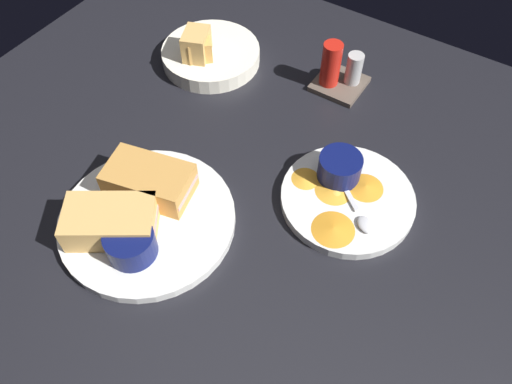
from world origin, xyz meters
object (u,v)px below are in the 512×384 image
object	(u,v)px
sandwich_half_far	(111,222)
plate_chips_companion	(347,199)
ramekin_dark_sauce	(130,243)
bread_basket_rear	(209,53)
spoon_by_gravy_ramekin	(361,218)
plate_sandwich_main	(148,220)
ramekin_light_gravy	(340,167)
spoon_by_dark_ramekin	(147,218)
sandwich_half_near	(149,181)
condiment_caddy	(339,72)

from	to	relation	value
sandwich_half_far	plate_chips_companion	size ratio (longest dim) A/B	0.71
ramekin_dark_sauce	bread_basket_rear	bearing A→B (deg)	111.79
sandwich_half_far	spoon_by_gravy_ramekin	bearing A→B (deg)	35.83
plate_sandwich_main	ramekin_light_gravy	distance (cm)	30.92
ramekin_dark_sauce	spoon_by_dark_ramekin	world-z (taller)	ramekin_dark_sauce
sandwich_half_near	plate_chips_companion	distance (cm)	30.99
bread_basket_rear	condiment_caddy	distance (cm)	25.56
plate_sandwich_main	ramekin_light_gravy	world-z (taller)	ramekin_light_gravy
plate_sandwich_main	condiment_caddy	size ratio (longest dim) A/B	2.82
spoon_by_gravy_ramekin	bread_basket_rear	xyz separation A→B (cm)	(-41.84, 18.71, 0.23)
sandwich_half_far	plate_chips_companion	xyz separation A→B (cm)	(26.39, 24.53, -3.20)
sandwich_half_near	spoon_by_dark_ramekin	bearing A→B (deg)	-56.48
ramekin_dark_sauce	plate_chips_companion	world-z (taller)	ramekin_dark_sauce
plate_sandwich_main	sandwich_half_far	xyz separation A→B (cm)	(-2.48, -4.45, 3.20)
ramekin_dark_sauce	spoon_by_gravy_ramekin	bearing A→B (deg)	42.08
plate_sandwich_main	plate_chips_companion	bearing A→B (deg)	40.01
sandwich_half_far	ramekin_light_gravy	size ratio (longest dim) A/B	2.20
plate_sandwich_main	ramekin_light_gravy	bearing A→B (deg)	47.57
sandwich_half_near	plate_chips_companion	world-z (taller)	sandwich_half_near
spoon_by_dark_ramekin	sandwich_half_near	bearing A→B (deg)	123.52
sandwich_half_near	bread_basket_rear	distance (cm)	33.68
plate_chips_companion	bread_basket_rear	distance (cm)	41.43
bread_basket_rear	plate_sandwich_main	bearing A→B (deg)	-68.22
plate_chips_companion	bread_basket_rear	world-z (taller)	bread_basket_rear
plate_sandwich_main	sandwich_half_far	world-z (taller)	sandwich_half_far
plate_chips_companion	plate_sandwich_main	bearing A→B (deg)	-139.99
ramekin_dark_sauce	condiment_caddy	distance (cm)	49.64
sandwich_half_far	ramekin_dark_sauce	bearing A→B (deg)	-13.65
bread_basket_rear	ramekin_light_gravy	bearing A→B (deg)	-20.60
sandwich_half_near	spoon_by_dark_ramekin	xyz separation A→B (cm)	(3.06, -4.61, -2.04)
sandwich_half_far	plate_sandwich_main	bearing A→B (deg)	60.88
sandwich_half_near	bread_basket_rear	xyz separation A→B (cm)	(-11.73, 31.52, -1.80)
sandwich_half_near	spoon_by_gravy_ramekin	xyz separation A→B (cm)	(30.11, 12.81, -2.04)
ramekin_dark_sauce	plate_chips_companion	xyz separation A→B (cm)	(21.66, 25.67, -3.07)
plate_chips_companion	spoon_by_gravy_ramekin	distance (cm)	4.74
spoon_by_dark_ramekin	plate_chips_companion	bearing A→B (deg)	40.87
spoon_by_gravy_ramekin	condiment_caddy	world-z (taller)	condiment_caddy
plate_sandwich_main	condiment_caddy	bearing A→B (deg)	76.96
bread_basket_rear	sandwich_half_far	bearing A→B (deg)	-73.62
sandwich_half_far	spoon_by_dark_ramekin	distance (cm)	5.52
spoon_by_gravy_ramekin	plate_chips_companion	bearing A→B (deg)	141.21
sandwich_half_far	bread_basket_rear	world-z (taller)	bread_basket_rear
condiment_caddy	plate_chips_companion	bearing A→B (deg)	-59.32
plate_sandwich_main	ramekin_dark_sauce	distance (cm)	6.77
spoon_by_dark_ramekin	sandwich_half_far	bearing A→B (deg)	-124.72
plate_chips_companion	bread_basket_rear	xyz separation A→B (cm)	(-38.26, 15.83, 1.40)
ramekin_light_gravy	bread_basket_rear	world-z (taller)	bread_basket_rear
ramekin_dark_sauce	condiment_caddy	world-z (taller)	condiment_caddy
sandwich_half_far	spoon_by_dark_ramekin	xyz separation A→B (cm)	(2.92, 4.22, -2.04)
spoon_by_gravy_ramekin	condiment_caddy	size ratio (longest dim) A/B	0.91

